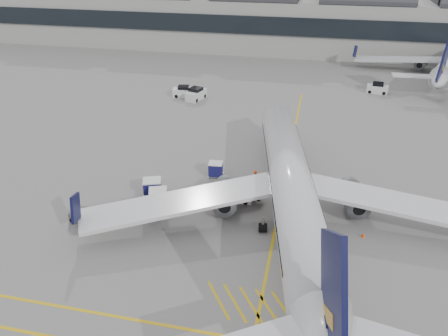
% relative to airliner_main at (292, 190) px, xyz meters
% --- Properties ---
extents(ground, '(220.00, 220.00, 0.00)m').
position_rel_airliner_main_xyz_m(ground, '(-11.12, -4.08, -3.18)').
color(ground, gray).
rests_on(ground, ground).
extents(terminal, '(200.00, 20.45, 12.40)m').
position_rel_airliner_main_xyz_m(terminal, '(-11.12, 67.84, 2.96)').
color(terminal, '#9E9E99').
rests_on(terminal, ground).
extents(apron_markings, '(0.25, 60.00, 0.01)m').
position_rel_airliner_main_xyz_m(apron_markings, '(-1.12, 5.92, -3.18)').
color(apron_markings, gold).
rests_on(apron_markings, ground).
extents(airliner_main, '(36.61, 40.36, 10.83)m').
position_rel_airliner_main_xyz_m(airliner_main, '(0.00, 0.00, 0.00)').
color(airliner_main, silver).
rests_on(airliner_main, ground).
extents(belt_loader, '(4.97, 1.93, 2.01)m').
position_rel_airliner_main_xyz_m(belt_loader, '(-5.94, 2.48, -2.60)').
color(belt_loader, silver).
rests_on(belt_loader, ground).
extents(baggage_cart_a, '(1.71, 1.43, 1.74)m').
position_rel_airliner_main_xyz_m(baggage_cart_a, '(-12.33, -2.25, -2.25)').
color(baggage_cart_a, gray).
rests_on(baggage_cart_a, ground).
extents(baggage_cart_b, '(1.68, 1.44, 1.64)m').
position_rel_airliner_main_xyz_m(baggage_cart_b, '(-8.49, 6.38, -2.30)').
color(baggage_cart_b, gray).
rests_on(baggage_cart_b, ground).
extents(baggage_cart_c, '(2.25, 2.05, 1.95)m').
position_rel_airliner_main_xyz_m(baggage_cart_c, '(-13.59, 0.97, -2.14)').
color(baggage_cart_c, gray).
rests_on(baggage_cart_c, ground).
extents(baggage_cart_d, '(2.17, 1.98, 1.88)m').
position_rel_airliner_main_xyz_m(baggage_cart_d, '(-12.43, -0.54, -2.18)').
color(baggage_cart_d, gray).
rests_on(baggage_cart_d, ground).
extents(ramp_agent_a, '(0.78, 0.85, 1.95)m').
position_rel_airliner_main_xyz_m(ramp_agent_a, '(-3.96, 4.98, -2.21)').
color(ramp_agent_a, '#FF430D').
rests_on(ramp_agent_a, ground).
extents(ramp_agent_b, '(1.08, 0.91, 1.97)m').
position_rel_airliner_main_xyz_m(ramp_agent_b, '(-7.16, 0.72, -2.20)').
color(ramp_agent_b, '#F6610C').
rests_on(ramp_agent_b, ground).
extents(pushback_tug, '(2.35, 1.58, 1.25)m').
position_rel_airliner_main_xyz_m(pushback_tug, '(-18.31, -4.21, -2.63)').
color(pushback_tug, '#575A4C').
rests_on(pushback_tug, ground).
extents(safety_cone_nose, '(0.37, 0.37, 0.52)m').
position_rel_airliner_main_xyz_m(safety_cone_nose, '(-1.86, 20.18, -2.92)').
color(safety_cone_nose, '#F24C0A').
rests_on(safety_cone_nose, ground).
extents(safety_cone_engine, '(0.33, 0.33, 0.46)m').
position_rel_airliner_main_xyz_m(safety_cone_engine, '(6.41, -1.25, -2.95)').
color(safety_cone_engine, '#F24C0A').
rests_on(safety_cone_engine, ground).
extents(service_van_left, '(3.63, 2.28, 1.74)m').
position_rel_airliner_main_xyz_m(service_van_left, '(-19.50, 30.56, -2.41)').
color(service_van_left, silver).
rests_on(service_van_left, ground).
extents(service_van_mid, '(2.79, 4.01, 1.87)m').
position_rel_airliner_main_xyz_m(service_van_mid, '(-17.23, 29.74, -2.34)').
color(service_van_mid, silver).
rests_on(service_van_mid, ground).
extents(service_van_right, '(3.49, 2.04, 1.70)m').
position_rel_airliner_main_xyz_m(service_van_right, '(10.86, 39.10, -2.42)').
color(service_van_right, silver).
rests_on(service_van_right, ground).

